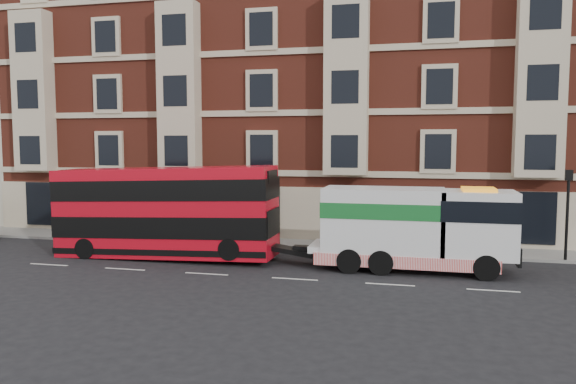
{
  "coord_description": "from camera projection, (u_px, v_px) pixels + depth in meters",
  "views": [
    {
      "loc": [
        5.19,
        -22.86,
        5.82
      ],
      "look_at": [
        -1.25,
        4.0,
        3.35
      ],
      "focal_mm": 35.0,
      "sensor_mm": 36.0,
      "label": 1
    }
  ],
  "objects": [
    {
      "name": "tow_truck",
      "position": [
        411.0,
        227.0,
        25.26
      ],
      "size": [
        8.98,
        2.65,
        3.74
      ],
      "color": "silver",
      "rests_on": "ground"
    },
    {
      "name": "lamp_post_east",
      "position": [
        568.0,
        208.0,
        26.85
      ],
      "size": [
        0.35,
        0.15,
        4.35
      ],
      "color": "black",
      "rests_on": "sidewalk"
    },
    {
      "name": "sidewalk",
      "position": [
        325.0,
        246.0,
        31.13
      ],
      "size": [
        90.0,
        3.0,
        0.15
      ],
      "primitive_type": "cube",
      "color": "slate",
      "rests_on": "ground"
    },
    {
      "name": "pedestrian",
      "position": [
        129.0,
        225.0,
        32.39
      ],
      "size": [
        0.78,
        0.66,
        1.82
      ],
      "primitive_type": "imported",
      "rotation": [
        0.0,
        0.0,
        -0.4
      ],
      "color": "#1A1F35",
      "rests_on": "sidewalk"
    },
    {
      "name": "lamp_post_west",
      "position": [
        214.0,
        199.0,
        31.03
      ],
      "size": [
        0.35,
        0.15,
        4.35
      ],
      "color": "black",
      "rests_on": "sidewalk"
    },
    {
      "name": "ground",
      "position": [
        295.0,
        279.0,
        23.87
      ],
      "size": [
        120.0,
        120.0,
        0.0
      ],
      "primitive_type": "plane",
      "color": "black",
      "rests_on": "ground"
    },
    {
      "name": "victorian_terrace",
      "position": [
        352.0,
        78.0,
        37.38
      ],
      "size": [
        45.0,
        12.0,
        20.4
      ],
      "color": "maroon",
      "rests_on": "ground"
    },
    {
      "name": "double_decker_bus",
      "position": [
        165.0,
        210.0,
        28.02
      ],
      "size": [
        11.21,
        2.57,
        4.54
      ],
      "color": "red",
      "rests_on": "ground"
    }
  ]
}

